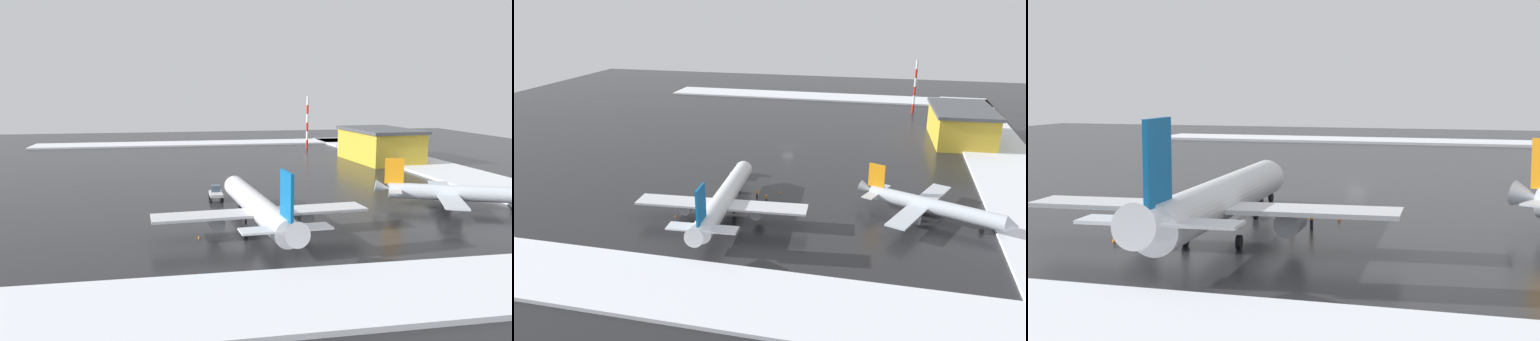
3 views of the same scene
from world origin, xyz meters
The scene contains 13 objects.
ground_plane centered at (0.00, 0.00, 0.00)m, with size 240.00×240.00×0.00m, color #232326.
snow_bank_far centered at (0.00, -50.00, 0.27)m, with size 152.00×16.00×0.54m, color white.
snow_bank_left centered at (-67.00, 0.00, 0.27)m, with size 14.00×116.00×0.54m, color white.
snow_bank_right centered at (67.00, 0.00, 0.27)m, with size 14.00×116.00×0.54m, color white.
airplane_parked_portside centered at (-43.87, 1.98, 3.40)m, with size 34.70×28.80×10.30m.
airplane_distant_tail centered at (-37.15, -31.90, 2.63)m, with size 21.66×25.56×7.97m.
pushback_tug centered at (-23.70, 5.65, 1.28)m, with size 4.65×2.40×2.50m.
ground_crew_near_tug centered at (-34.52, -1.18, 0.97)m, with size 0.36×0.36×1.71m.
ground_crew_mid_apron centered at (-36.37, -3.48, 0.97)m, with size 0.36×0.36×1.71m.
antenna_mast centered at (47.93, -31.46, 8.42)m, with size 0.70×0.70×16.84m.
cargo_hangar centered at (16.15, -42.39, 4.44)m, with size 25.71×16.22×8.80m.
traffic_cone_near_nose centered at (-31.27, -4.78, 0.28)m, with size 0.36×0.36×0.55m, color orange.
traffic_cone_mid_line centered at (-46.05, 10.08, 0.28)m, with size 0.36×0.36×0.55m, color orange.
Camera 1 is at (-108.55, 14.00, 19.09)m, focal length 35.00 mm.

